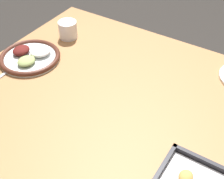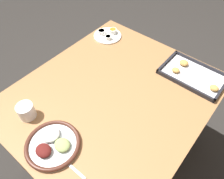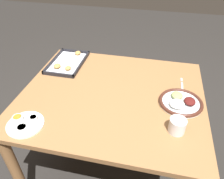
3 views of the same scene
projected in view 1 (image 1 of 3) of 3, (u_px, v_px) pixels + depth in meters
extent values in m
cube|color=olive|center=(112.00, 99.00, 1.12)|extent=(0.93, 1.08, 0.03)
cylinder|color=olive|center=(79.00, 72.00, 1.82)|extent=(0.06, 0.06, 0.69)
cylinder|color=silver|center=(30.00, 58.00, 1.27)|extent=(0.24, 0.24, 0.01)
torus|color=#472319|center=(30.00, 57.00, 1.27)|extent=(0.25, 0.25, 0.02)
ellipsoid|color=white|center=(40.00, 51.00, 1.27)|extent=(0.08, 0.08, 0.03)
ellipsoid|color=#511614|center=(21.00, 50.00, 1.28)|extent=(0.07, 0.06, 0.03)
ellipsoid|color=#8C9E5B|center=(26.00, 61.00, 1.22)|extent=(0.07, 0.07, 0.03)
cube|color=silver|center=(3.00, 75.00, 1.19)|extent=(0.15, 0.01, 0.00)
cube|color=black|center=(210.00, 164.00, 0.88)|extent=(0.01, 0.23, 0.02)
ellipsoid|color=#C18E47|center=(186.00, 177.00, 0.84)|extent=(0.05, 0.04, 0.03)
cylinder|color=white|center=(68.00, 30.00, 1.37)|extent=(0.08, 0.08, 0.08)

